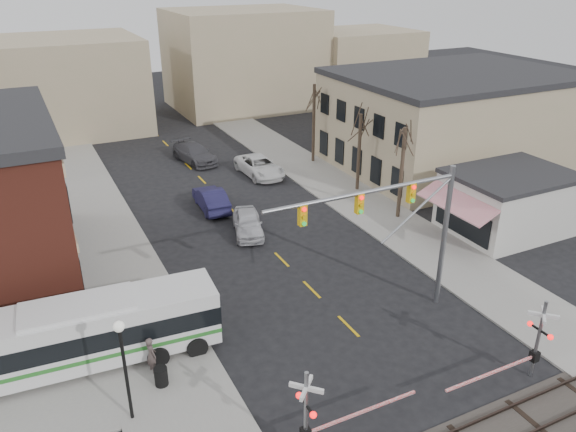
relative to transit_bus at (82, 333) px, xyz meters
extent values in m
plane|color=black|center=(12.62, -4.82, -1.81)|extent=(160.00, 160.00, 0.00)
cube|color=gray|center=(3.12, 15.18, -1.75)|extent=(5.00, 60.00, 0.12)
cube|color=gray|center=(22.12, 15.18, -1.75)|extent=(5.00, 60.00, 0.12)
cube|color=#2D231E|center=(12.62, -10.90, -1.69)|extent=(160.00, 0.08, 0.14)
cube|color=tan|center=(0.67, 11.18, 2.49)|extent=(0.10, 15.00, 0.50)
cube|color=tan|center=(0.67, 11.18, 6.59)|extent=(0.10, 15.00, 0.70)
cube|color=black|center=(0.67, 11.18, -0.01)|extent=(0.08, 13.00, 2.60)
cube|color=tan|center=(34.62, 15.18, 2.19)|extent=(20.00, 15.00, 8.00)
cube|color=#262628|center=(34.62, 15.18, 6.44)|extent=(20.30, 15.30, 0.50)
cube|color=beige|center=(28.62, 2.18, 0.19)|extent=(8.00, 6.00, 4.00)
cube|color=#262628|center=(28.62, 2.18, 2.34)|extent=(8.20, 6.20, 0.30)
cube|color=red|center=(23.82, 2.18, 1.19)|extent=(1.68, 6.00, 0.87)
cylinder|color=#382B21|center=(23.12, 7.18, 1.69)|extent=(0.28, 0.28, 6.75)
cylinder|color=#382B21|center=(23.42, 13.18, 1.46)|extent=(0.28, 0.28, 6.30)
cylinder|color=#382B21|center=(23.62, 21.18, 1.91)|extent=(0.28, 0.28, 7.20)
cube|color=silver|center=(0.00, 0.00, 0.02)|extent=(12.52, 3.50, 2.74)
cube|color=black|center=(0.00, 0.00, 0.20)|extent=(12.56, 3.54, 0.93)
cube|color=#267226|center=(0.00, 0.00, -0.62)|extent=(12.56, 3.54, 0.21)
cylinder|color=black|center=(0.00, 0.00, -1.29)|extent=(1.21, 2.74, 1.03)
cylinder|color=gray|center=(18.24, -2.98, 2.19)|extent=(0.28, 0.28, 8.00)
cylinder|color=gray|center=(13.01, -2.98, 5.69)|extent=(10.46, 0.20, 0.20)
cube|color=gold|center=(15.74, -2.98, 5.19)|extent=(0.35, 0.30, 1.00)
cube|color=gold|center=(12.74, -2.98, 5.19)|extent=(0.35, 0.30, 1.00)
cube|color=gold|center=(9.74, -2.98, 5.19)|extent=(0.35, 0.30, 1.00)
cylinder|color=gray|center=(6.69, -9.21, 0.19)|extent=(0.16, 0.16, 4.00)
cube|color=silver|center=(6.69, -9.21, 1.49)|extent=(1.00, 1.00, 0.18)
cube|color=silver|center=(6.69, -9.21, 1.49)|extent=(1.00, 1.00, 0.18)
sphere|color=#FF0C0C|center=(6.69, -9.76, 0.69)|extent=(0.26, 0.26, 0.26)
sphere|color=#FF0C0C|center=(6.69, -8.66, 0.69)|extent=(0.26, 0.26, 0.26)
cube|color=#FF0C0C|center=(9.29, -9.21, -0.71)|extent=(5.00, 0.10, 0.10)
cylinder|color=gray|center=(18.07, -9.75, 0.19)|extent=(0.16, 0.16, 4.00)
cube|color=silver|center=(18.07, -9.75, 1.49)|extent=(1.00, 1.00, 0.18)
cube|color=silver|center=(18.07, -9.75, 1.49)|extent=(1.00, 1.00, 0.18)
sphere|color=#FF0C0C|center=(18.07, -10.30, 0.69)|extent=(0.26, 0.26, 0.26)
sphere|color=#FF0C0C|center=(18.07, -9.20, 0.69)|extent=(0.26, 0.26, 0.26)
cube|color=black|center=(18.07, -9.75, -0.71)|extent=(0.35, 0.35, 0.50)
cube|color=#FF0C0C|center=(15.47, -9.75, -0.71)|extent=(5.00, 0.10, 0.10)
cylinder|color=black|center=(1.14, -4.40, 0.50)|extent=(0.14, 0.14, 4.37)
sphere|color=silver|center=(1.14, -4.40, 2.84)|extent=(0.44, 0.44, 0.44)
cylinder|color=black|center=(2.76, -2.99, -1.24)|extent=(0.60, 0.60, 0.89)
imported|color=silver|center=(12.17, 9.64, -1.01)|extent=(3.16, 5.04, 1.60)
imported|color=#1C193F|center=(11.30, 14.84, -0.96)|extent=(2.11, 5.22, 1.69)
imported|color=silver|center=(17.62, 20.04, -0.98)|extent=(2.95, 6.03, 1.65)
imported|color=#444348|center=(13.58, 26.09, -0.96)|extent=(3.45, 6.19, 1.69)
imported|color=#4E403E|center=(2.62, -1.92, -0.77)|extent=(0.59, 0.75, 1.83)
imported|color=#353F5D|center=(1.71, 2.81, -0.78)|extent=(1.10, 1.03, 1.80)
camera|label=1|loc=(-0.92, -23.10, 15.47)|focal=35.00mm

